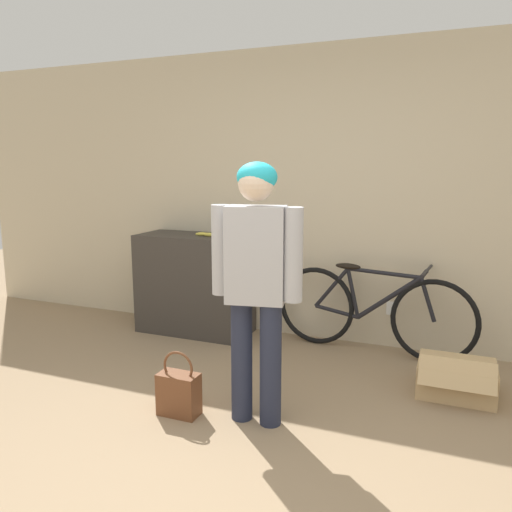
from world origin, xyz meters
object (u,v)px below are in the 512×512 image
(bicycle, at_px, (372,310))
(handbag, at_px, (179,392))
(cardboard_box, at_px, (456,378))
(banana, at_px, (209,234))
(person, at_px, (256,271))

(bicycle, relative_size, handbag, 3.97)
(bicycle, bearing_deg, cardboard_box, -35.31)
(cardboard_box, bearing_deg, banana, 166.98)
(cardboard_box, bearing_deg, bicycle, 139.39)
(bicycle, bearing_deg, person, -102.89)
(person, relative_size, bicycle, 0.94)
(bicycle, relative_size, banana, 5.94)
(handbag, bearing_deg, person, 12.95)
(handbag, height_order, cardboard_box, handbag)
(banana, bearing_deg, bicycle, 3.23)
(banana, bearing_deg, person, -53.21)
(person, height_order, banana, person)
(handbag, bearing_deg, cardboard_box, 30.46)
(bicycle, xyz_separation_m, handbag, (-0.96, -1.55, -0.22))
(bicycle, height_order, handbag, bicycle)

